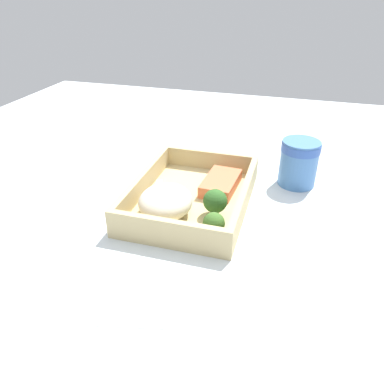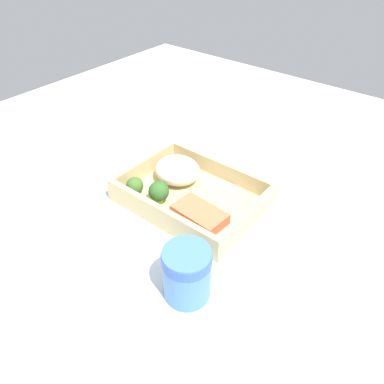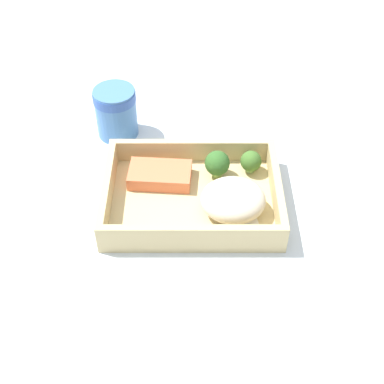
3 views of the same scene
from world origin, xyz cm
name	(u,v)px [view 1 (image 1 of 3)]	position (x,y,z in cm)	size (l,w,h in cm)	color
ground_plane	(192,208)	(0.00, 0.00, -1.00)	(160.00, 160.00, 2.00)	silver
takeout_tray	(192,201)	(0.00, 0.00, 0.60)	(28.97, 21.26, 1.20)	tan
tray_rim	(192,190)	(0.00, 0.00, 3.24)	(28.97, 21.26, 4.09)	tan
salmon_fillet	(221,183)	(-5.48, 4.43, 2.41)	(10.59, 6.14, 2.42)	#DB6C46
mashed_potatoes	(166,202)	(6.56, -2.97, 3.88)	(10.45, 9.53, 5.35)	beige
broccoli_floret_1	(215,202)	(4.30, 5.53, 4.03)	(4.31, 4.31, 5.11)	#7EA44F
broccoli_floret_2	(214,224)	(10.19, 6.70, 3.47)	(3.68, 3.68, 4.19)	#7EA05A
fork	(152,203)	(3.82, -6.79, 1.42)	(15.83, 4.63, 0.44)	white
paper_cup	(299,161)	(-14.22, 18.96, 5.43)	(7.92, 7.92, 9.70)	#4576B2
receipt_slip	(139,304)	(26.78, 0.42, 0.12)	(8.02, 11.91, 0.24)	white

